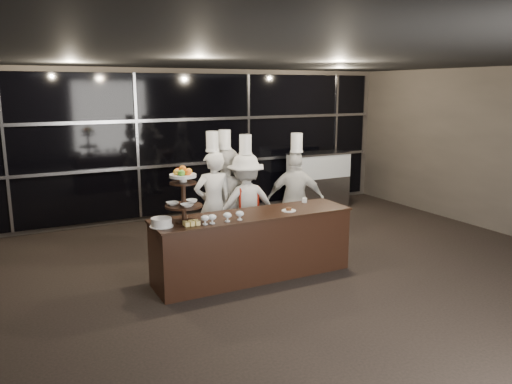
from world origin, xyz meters
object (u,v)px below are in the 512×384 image
layer_cake (161,222)px  chef_b (225,199)px  buffet_counter (253,245)px  chef_c (246,204)px  display_stand (183,191)px  chef_a (213,203)px  chef_d (296,199)px  display_case (318,177)px

layer_cake → chef_b: 2.00m
buffet_counter → chef_c: chef_c is taller
display_stand → chef_a: (0.84, 1.03, -0.47)m
chef_b → chef_c: size_ratio=1.03×
buffet_counter → chef_d: bearing=35.1°
chef_a → chef_c: (0.53, -0.07, -0.05)m
buffet_counter → display_case: bearing=43.8°
layer_cake → chef_c: bearing=31.2°
chef_c → chef_d: size_ratio=1.00×
chef_c → chef_d: chef_c is taller
display_case → chef_b: bearing=-150.1°
chef_b → chef_d: bearing=-21.9°
display_stand → chef_d: (2.23, 0.87, -0.51)m
display_case → chef_a: 3.88m
display_stand → chef_a: chef_a is taller
chef_a → chef_d: size_ratio=1.04×
display_case → chef_d: bearing=-131.8°
layer_cake → chef_a: chef_a is taller
chef_b → display_stand: bearing=-131.8°
buffet_counter → chef_b: (0.16, 1.30, 0.39)m
layer_cake → chef_d: bearing=19.8°
chef_a → chef_b: chef_a is taller
chef_b → chef_c: bearing=-58.4°
chef_a → chef_b: size_ratio=1.01×
display_case → display_stand: bearing=-144.0°
display_stand → layer_cake: display_stand is taller
display_case → chef_a: (-3.32, -1.99, 0.18)m
buffet_counter → chef_a: bearing=99.1°
chef_d → buffet_counter: bearing=-144.9°
buffet_counter → chef_c: bearing=69.5°
layer_cake → chef_b: size_ratio=0.15×
buffet_counter → display_case: size_ratio=2.14×
chef_b → display_case: bearing=29.9°
layer_cake → chef_b: (1.47, 1.35, -0.12)m
chef_a → chef_c: size_ratio=1.04×
chef_b → layer_cake: bearing=-137.6°
chef_a → chef_d: 1.41m
buffet_counter → chef_b: 1.36m
chef_a → chef_d: chef_a is taller
display_case → chef_d: size_ratio=0.70×
buffet_counter → chef_b: bearing=83.1°
buffet_counter → chef_d: 1.55m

